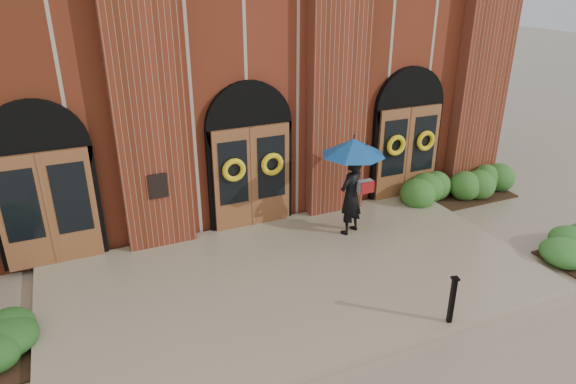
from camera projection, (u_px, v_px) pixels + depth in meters
ground at (299, 285)px, 10.58m from camera, size 90.00×90.00×0.00m
landing at (296, 278)px, 10.67m from camera, size 10.00×5.30×0.15m
church_building at (185, 53)px, 16.54m from camera, size 16.20×12.53×7.00m
man_with_umbrella at (353, 168)px, 11.74m from camera, size 1.95×1.95×2.35m
metal_post at (452, 299)px, 9.05m from camera, size 0.15×0.15×0.93m
hedge_wall_right at (458, 185)px, 14.47m from camera, size 3.00×1.20×0.77m
hedge_front_left at (24, 341)px, 8.59m from camera, size 1.49×1.28×0.53m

